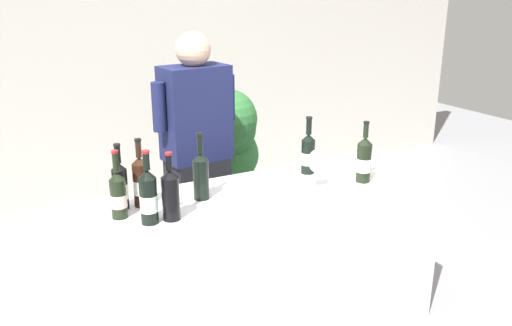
{
  "coord_description": "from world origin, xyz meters",
  "views": [
    {
      "loc": [
        -1.21,
        -2.32,
        1.97
      ],
      "look_at": [
        0.02,
        0.0,
        1.1
      ],
      "focal_mm": 37.67,
      "sensor_mm": 36.0,
      "label": 1
    }
  ],
  "objects_px": {
    "wine_bottle_6": "(308,153)",
    "potted_shrub": "(229,146)",
    "wine_bottle_1": "(141,182)",
    "wine_bottle_5": "(201,175)",
    "wine_bottle_2": "(149,197)",
    "person_server": "(198,173)",
    "wine_bottle_7": "(364,160)",
    "wine_bottle_3": "(120,186)",
    "wine_bottle_4": "(171,194)",
    "wine_bottle_0": "(118,195)",
    "wine_glass": "(315,163)"
  },
  "relations": [
    {
      "from": "wine_bottle_2",
      "to": "wine_bottle_6",
      "type": "height_order",
      "value": "wine_bottle_2"
    },
    {
      "from": "wine_bottle_4",
      "to": "wine_glass",
      "type": "bearing_deg",
      "value": 1.02
    },
    {
      "from": "wine_bottle_3",
      "to": "wine_bottle_6",
      "type": "xyz_separation_m",
      "value": [
        1.07,
        0.02,
        0.0
      ]
    },
    {
      "from": "potted_shrub",
      "to": "wine_bottle_4",
      "type": "bearing_deg",
      "value": -124.03
    },
    {
      "from": "wine_bottle_5",
      "to": "person_server",
      "type": "distance_m",
      "value": 0.72
    },
    {
      "from": "wine_bottle_7",
      "to": "person_server",
      "type": "bearing_deg",
      "value": 127.87
    },
    {
      "from": "wine_bottle_2",
      "to": "wine_glass",
      "type": "height_order",
      "value": "wine_bottle_2"
    },
    {
      "from": "wine_glass",
      "to": "wine_bottle_3",
      "type": "bearing_deg",
      "value": 167.24
    },
    {
      "from": "wine_bottle_4",
      "to": "potted_shrub",
      "type": "xyz_separation_m",
      "value": [
        0.95,
        1.41,
        -0.28
      ]
    },
    {
      "from": "wine_bottle_2",
      "to": "person_server",
      "type": "relative_size",
      "value": 0.2
    },
    {
      "from": "wine_bottle_2",
      "to": "wine_bottle_5",
      "type": "height_order",
      "value": "same"
    },
    {
      "from": "wine_bottle_0",
      "to": "wine_glass",
      "type": "relative_size",
      "value": 1.51
    },
    {
      "from": "wine_bottle_5",
      "to": "wine_glass",
      "type": "bearing_deg",
      "value": -15.11
    },
    {
      "from": "wine_bottle_3",
      "to": "wine_bottle_5",
      "type": "relative_size",
      "value": 0.95
    },
    {
      "from": "wine_bottle_1",
      "to": "wine_glass",
      "type": "relative_size",
      "value": 1.58
    },
    {
      "from": "wine_bottle_4",
      "to": "wine_bottle_7",
      "type": "relative_size",
      "value": 0.95
    },
    {
      "from": "wine_bottle_3",
      "to": "wine_bottle_5",
      "type": "bearing_deg",
      "value": -9.21
    },
    {
      "from": "wine_bottle_4",
      "to": "person_server",
      "type": "height_order",
      "value": "person_server"
    },
    {
      "from": "wine_bottle_5",
      "to": "wine_bottle_3",
      "type": "bearing_deg",
      "value": 170.79
    },
    {
      "from": "wine_bottle_3",
      "to": "person_server",
      "type": "distance_m",
      "value": 0.88
    },
    {
      "from": "wine_bottle_2",
      "to": "wine_glass",
      "type": "xyz_separation_m",
      "value": [
        0.89,
        0.01,
        0.02
      ]
    },
    {
      "from": "wine_bottle_1",
      "to": "wine_glass",
      "type": "bearing_deg",
      "value": -13.61
    },
    {
      "from": "wine_bottle_1",
      "to": "wine_bottle_2",
      "type": "relative_size",
      "value": 0.99
    },
    {
      "from": "wine_bottle_3",
      "to": "wine_bottle_5",
      "type": "distance_m",
      "value": 0.39
    },
    {
      "from": "wine_bottle_2",
      "to": "wine_bottle_5",
      "type": "distance_m",
      "value": 0.36
    },
    {
      "from": "wine_bottle_0",
      "to": "wine_bottle_3",
      "type": "height_order",
      "value": "same"
    },
    {
      "from": "wine_bottle_4",
      "to": "wine_glass",
      "type": "xyz_separation_m",
      "value": [
        0.79,
        0.01,
        0.02
      ]
    },
    {
      "from": "wine_bottle_7",
      "to": "potted_shrub",
      "type": "relative_size",
      "value": 0.27
    },
    {
      "from": "wine_bottle_3",
      "to": "potted_shrub",
      "type": "relative_size",
      "value": 0.26
    },
    {
      "from": "wine_bottle_6",
      "to": "wine_glass",
      "type": "bearing_deg",
      "value": -115.15
    },
    {
      "from": "wine_bottle_5",
      "to": "wine_bottle_4",
      "type": "bearing_deg",
      "value": -142.07
    },
    {
      "from": "wine_bottle_6",
      "to": "potted_shrub",
      "type": "height_order",
      "value": "wine_bottle_6"
    },
    {
      "from": "wine_bottle_6",
      "to": "person_server",
      "type": "height_order",
      "value": "person_server"
    },
    {
      "from": "wine_bottle_5",
      "to": "wine_bottle_7",
      "type": "relative_size",
      "value": 1.02
    },
    {
      "from": "wine_bottle_5",
      "to": "wine_bottle_7",
      "type": "bearing_deg",
      "value": -11.76
    },
    {
      "from": "wine_bottle_1",
      "to": "wine_bottle_6",
      "type": "xyz_separation_m",
      "value": [
        0.98,
        0.02,
        -0.01
      ]
    },
    {
      "from": "wine_bottle_7",
      "to": "person_server",
      "type": "height_order",
      "value": "person_server"
    },
    {
      "from": "wine_bottle_4",
      "to": "wine_glass",
      "type": "relative_size",
      "value": 1.5
    },
    {
      "from": "wine_bottle_1",
      "to": "potted_shrub",
      "type": "xyz_separation_m",
      "value": [
        1.03,
        1.19,
        -0.28
      ]
    },
    {
      "from": "wine_bottle_1",
      "to": "potted_shrub",
      "type": "bearing_deg",
      "value": 49.19
    },
    {
      "from": "wine_bottle_6",
      "to": "wine_bottle_7",
      "type": "bearing_deg",
      "value": -53.91
    },
    {
      "from": "wine_bottle_2",
      "to": "wine_bottle_3",
      "type": "relative_size",
      "value": 1.05
    },
    {
      "from": "wine_glass",
      "to": "potted_shrub",
      "type": "distance_m",
      "value": 1.44
    },
    {
      "from": "wine_bottle_2",
      "to": "wine_bottle_3",
      "type": "height_order",
      "value": "wine_bottle_2"
    },
    {
      "from": "wine_bottle_7",
      "to": "wine_glass",
      "type": "height_order",
      "value": "wine_bottle_7"
    },
    {
      "from": "wine_bottle_1",
      "to": "wine_bottle_6",
      "type": "distance_m",
      "value": 0.98
    },
    {
      "from": "wine_bottle_7",
      "to": "wine_bottle_2",
      "type": "bearing_deg",
      "value": 178.97
    },
    {
      "from": "wine_bottle_5",
      "to": "potted_shrub",
      "type": "bearing_deg",
      "value": 59.36
    },
    {
      "from": "wine_bottle_4",
      "to": "wine_bottle_5",
      "type": "bearing_deg",
      "value": 37.93
    },
    {
      "from": "wine_bottle_4",
      "to": "wine_bottle_7",
      "type": "bearing_deg",
      "value": -0.66
    }
  ]
}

